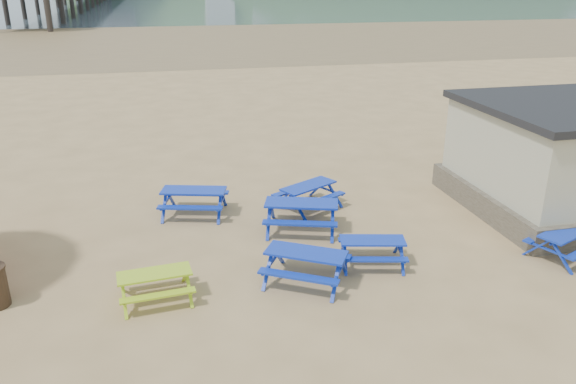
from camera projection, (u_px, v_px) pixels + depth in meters
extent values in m
plane|color=tan|center=(249.00, 255.00, 13.92)|extent=(400.00, 400.00, 0.00)
plane|color=olive|center=(170.00, 37.00, 63.90)|extent=(400.00, 400.00, 0.00)
cube|color=#1D34B7|center=(194.00, 190.00, 16.05)|extent=(1.95, 1.17, 0.05)
cube|color=#1D34B7|center=(198.00, 192.00, 16.72)|extent=(1.83, 0.73, 0.05)
cube|color=#1D34B7|center=(190.00, 208.00, 15.59)|extent=(1.83, 0.73, 0.05)
cube|color=#1D34B7|center=(301.00, 203.00, 15.02)|extent=(2.09, 1.32, 0.05)
cube|color=#1D34B7|center=(303.00, 204.00, 15.73)|extent=(1.94, 0.86, 0.05)
cube|color=#1D34B7|center=(300.00, 223.00, 14.52)|extent=(1.94, 0.86, 0.05)
cube|color=#1D34B7|center=(308.00, 186.00, 16.52)|extent=(1.84, 1.44, 0.05)
cube|color=#1D34B7|center=(295.00, 189.00, 17.01)|extent=(1.63, 1.06, 0.05)
cube|color=#1D34B7|center=(322.00, 200.00, 16.22)|extent=(1.63, 1.06, 0.05)
cube|color=#1D34B7|center=(306.00, 253.00, 12.46)|extent=(1.89, 1.52, 0.05)
cube|color=#1D34B7|center=(313.00, 252.00, 13.09)|extent=(1.66, 1.13, 0.05)
cube|color=#1D34B7|center=(298.00, 277.00, 12.03)|extent=(1.66, 1.13, 0.05)
cube|color=#1D34B7|center=(373.00, 240.00, 13.28)|extent=(1.63, 0.94, 0.04)
cube|color=#1D34B7|center=(369.00, 240.00, 13.85)|extent=(1.54, 0.56, 0.04)
cube|color=#1D34B7|center=(375.00, 259.00, 12.89)|extent=(1.54, 0.56, 0.04)
cube|color=#1D34B7|center=(567.00, 232.00, 13.63)|extent=(1.73, 1.20, 0.04)
cube|color=#1D34B7|center=(545.00, 234.00, 14.12)|extent=(1.57, 0.83, 0.04)
cube|color=#ACCA09|center=(154.00, 274.00, 11.80)|extent=(1.58, 0.74, 0.04)
cube|color=#ACCA09|center=(153.00, 272.00, 12.34)|extent=(1.55, 0.36, 0.04)
cube|color=#ACCA09|center=(158.00, 296.00, 11.43)|extent=(1.55, 0.36, 0.04)
ellipsoid|color=#2D4C1E|center=(367.00, 17.00, 245.61)|extent=(264.00, 144.00, 108.00)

